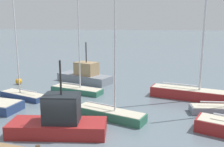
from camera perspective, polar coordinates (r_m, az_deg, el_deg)
The scene contains 8 objects.
ground_plane at distance 15.63m, azimuth -11.81°, elevation -14.24°, with size 600.00×600.00×0.00m, color slate.
sailboat_0 at distance 17.79m, azimuth -0.54°, elevation -9.20°, with size 5.52×2.54×8.34m.
sailboat_3 at distance 24.57m, azimuth -8.30°, elevation -3.48°, with size 5.52×2.28×9.63m.
sailboat_5 at distance 24.00m, azimuth -20.23°, elevation -4.49°, with size 4.99×2.37×9.43m.
sailboat_6 at distance 23.32m, azimuth 18.41°, elevation -4.11°, with size 7.63×2.75×13.42m.
fishing_boat_0 at distance 15.53m, azimuth -12.30°, elevation -10.85°, with size 6.27×3.46×4.66m.
fishing_boat_1 at distance 28.90m, azimuth -6.36°, elevation -0.37°, with size 7.08×4.06×4.73m.
channel_buoy_1 at distance 29.65m, azimuth -21.10°, elevation -1.71°, with size 0.71×0.71×1.77m.
Camera 1 is at (6.95, -12.28, 6.70)m, focal length 38.86 mm.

